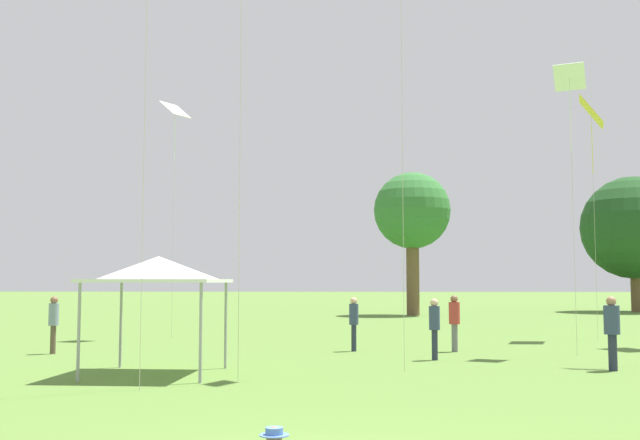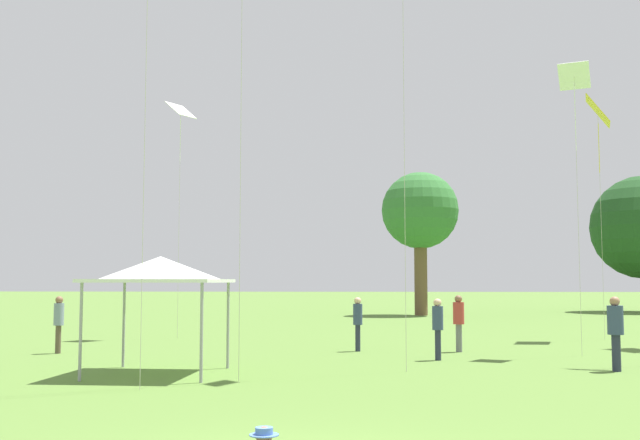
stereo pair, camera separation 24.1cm
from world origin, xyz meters
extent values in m
sphere|color=brown|center=(-0.27, -0.09, 0.51)|extent=(0.19, 0.19, 0.19)
cylinder|color=#4C70B7|center=(-0.27, -0.09, 0.52)|extent=(0.33, 0.33, 0.01)
cylinder|color=#4C70B7|center=(-0.27, -0.09, 0.55)|extent=(0.20, 0.20, 0.09)
cylinder|color=#282D42|center=(0.64, 15.39, 0.42)|extent=(0.19, 0.19, 0.83)
cylinder|color=#334260|center=(0.64, 15.39, 1.16)|extent=(0.34, 0.34, 0.66)
sphere|color=#DBAD89|center=(0.64, 15.39, 1.58)|extent=(0.23, 0.23, 0.23)
cylinder|color=slate|center=(3.79, 15.35, 0.43)|extent=(0.23, 0.23, 0.86)
cylinder|color=#B23833|center=(3.79, 15.35, 1.21)|extent=(0.42, 0.42, 0.68)
sphere|color=brown|center=(3.79, 15.35, 1.65)|extent=(0.23, 0.23, 0.23)
cylinder|color=#282D42|center=(7.01, 10.49, 0.45)|extent=(0.28, 0.28, 0.89)
cylinder|color=#334260|center=(7.01, 10.49, 1.25)|extent=(0.52, 0.52, 0.71)
sphere|color=#A37556|center=(7.01, 10.49, 1.71)|extent=(0.24, 0.24, 0.24)
cylinder|color=#282D42|center=(2.90, 12.83, 0.42)|extent=(0.22, 0.22, 0.84)
cylinder|color=#334260|center=(2.90, 12.83, 1.17)|extent=(0.40, 0.40, 0.67)
sphere|color=#DBAD89|center=(2.90, 12.83, 1.60)|extent=(0.23, 0.23, 0.23)
cylinder|color=brown|center=(-8.52, 14.15, 0.43)|extent=(0.24, 0.24, 0.85)
cylinder|color=gray|center=(-8.52, 14.15, 1.19)|extent=(0.43, 0.43, 0.68)
sphere|color=brown|center=(-8.52, 14.15, 1.63)|extent=(0.23, 0.23, 0.23)
cube|color=white|center=(-4.04, 9.27, 2.21)|extent=(3.13, 3.13, 0.08)
cone|color=white|center=(-4.04, 9.27, 2.52)|extent=(2.97, 2.97, 0.55)
cylinder|color=#99999E|center=(-5.36, 10.68, 1.09)|extent=(0.07, 0.07, 2.17)
cylinder|color=#99999E|center=(-2.63, 10.59, 1.09)|extent=(0.07, 0.07, 2.17)
cylinder|color=#99999E|center=(-5.44, 7.95, 1.09)|extent=(0.07, 0.07, 2.17)
cylinder|color=#99999E|center=(-2.71, 7.86, 1.09)|extent=(0.07, 0.07, 2.17)
cube|color=yellow|center=(9.90, 20.60, 8.77)|extent=(1.23, 1.60, 1.16)
cylinder|color=yellow|center=(9.90, 20.60, 7.31)|extent=(0.02, 0.02, 1.91)
cylinder|color=#BCB7A8|center=(9.90, 20.60, 4.38)|extent=(0.01, 0.01, 8.76)
cylinder|color=#BCB7A8|center=(1.86, 10.09, 5.92)|extent=(0.01, 0.01, 11.84)
cube|color=white|center=(-6.43, 20.52, 9.00)|extent=(1.21, 1.28, 0.64)
cylinder|color=white|center=(-6.43, 20.52, 7.80)|extent=(0.02, 0.02, 1.71)
cylinder|color=#BCB7A8|center=(-6.43, 20.52, 4.50)|extent=(0.01, 0.01, 9.00)
cylinder|color=#BCB7A8|center=(-3.70, 6.68, 6.99)|extent=(0.01, 0.01, 13.98)
cube|color=white|center=(7.27, 14.35, 8.45)|extent=(1.07, 0.90, 0.70)
cylinder|color=white|center=(7.27, 14.35, 7.13)|extent=(0.02, 0.02, 2.01)
cylinder|color=#BCB7A8|center=(7.27, 14.35, 4.23)|extent=(0.01, 0.01, 8.44)
cylinder|color=brown|center=(4.53, 40.64, 2.73)|extent=(0.84, 0.84, 5.46)
sphere|color=#337033|center=(4.53, 40.64, 6.84)|extent=(5.03, 5.03, 5.03)
cylinder|color=brown|center=(21.02, 46.63, 2.03)|extent=(0.68, 0.68, 4.05)
sphere|color=#1E471E|center=(21.02, 46.63, 6.10)|extent=(7.46, 7.46, 7.46)
camera|label=1|loc=(0.60, -8.44, 2.20)|focal=42.00mm
camera|label=2|loc=(0.84, -8.42, 2.20)|focal=42.00mm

